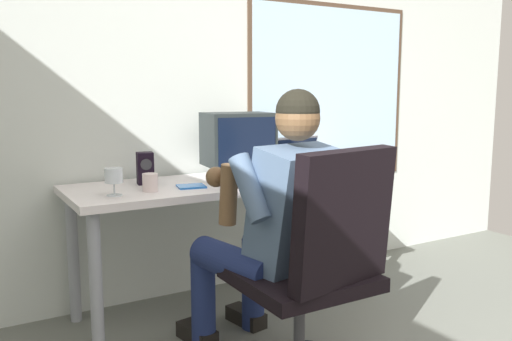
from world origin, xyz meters
The scene contains 10 objects.
wall_rear centered at (0.04, 2.57, 1.27)m, with size 5.17×0.08×2.54m.
desk centered at (-0.24, 2.20, 0.66)m, with size 1.79×0.63×0.75m.
office_chair centered at (-0.32, 1.23, 0.58)m, with size 0.61×0.62×1.03m.
person_seated centered at (-0.36, 1.51, 0.66)m, with size 0.59×0.87×1.26m.
crt_monitor centered at (-0.16, 2.24, 0.97)m, with size 0.41×0.34×0.38m.
laptop centered at (0.32, 2.26, 0.81)m, with size 0.40×0.35×0.22m.
wine_glass centered at (-0.93, 2.07, 0.84)m, with size 0.09×0.09×0.14m.
desk_speaker centered at (-0.69, 2.30, 0.84)m, with size 0.10×0.10×0.17m.
cd_case centered at (-0.52, 2.09, 0.76)m, with size 0.16×0.15×0.01m.
coffee_mug centered at (-0.74, 2.09, 0.80)m, with size 0.08×0.08×0.09m.
Camera 1 is at (-1.62, -0.47, 1.25)m, focal length 37.55 mm.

